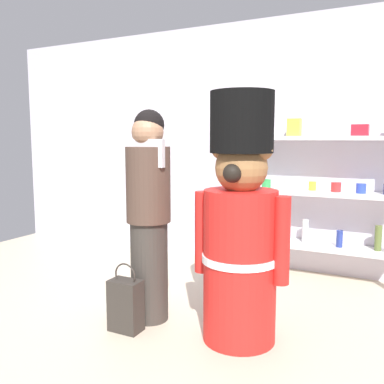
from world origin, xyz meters
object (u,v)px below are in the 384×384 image
at_px(merchandise_shelf, 323,190).
at_px(person_shopper, 149,211).
at_px(teddy_bear_guard, 240,229).
at_px(shopping_bag, 126,305).

xyz_separation_m(merchandise_shelf, person_shopper, (-0.99, -1.58, -0.03)).
height_order(teddy_bear_guard, shopping_bag, teddy_bear_guard).
height_order(teddy_bear_guard, person_shopper, teddy_bear_guard).
bearing_deg(merchandise_shelf, person_shopper, -121.98).
xyz_separation_m(person_shopper, shopping_bag, (-0.05, -0.25, -0.65)).
relative_size(merchandise_shelf, person_shopper, 1.12).
bearing_deg(teddy_bear_guard, person_shopper, 179.70).
height_order(merchandise_shelf, person_shopper, merchandise_shelf).
bearing_deg(teddy_bear_guard, merchandise_shelf, 80.65).
bearing_deg(merchandise_shelf, shopping_bag, -119.45).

